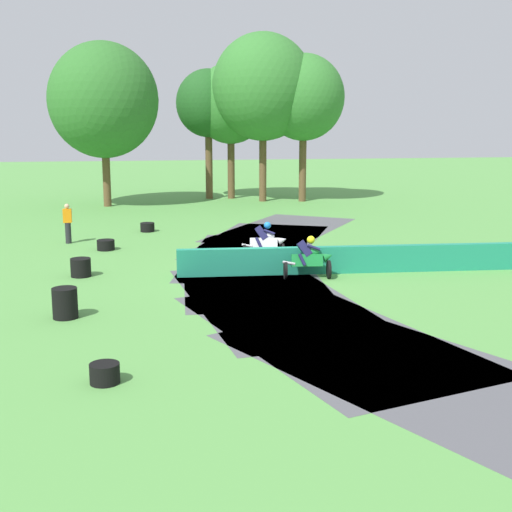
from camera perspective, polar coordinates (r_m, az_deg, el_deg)
The scene contains 16 objects.
ground_plane at distance 23.14m, azimuth -0.51°, elevation -1.55°, with size 120.00×120.00×0.00m, color #569947.
track_asphalt at distance 23.27m, azimuth 2.20°, elevation -1.47°, with size 9.76×28.34×0.01m.
safety_barrier at distance 24.28m, azimuth 13.10°, elevation -0.15°, with size 0.30×16.25×0.90m, color #1E8466.
motorcycle_lead_white at distance 25.56m, azimuth 0.79°, elevation 1.17°, with size 1.71×0.94×1.43m.
motorcycle_chase_green at distance 22.65m, azimuth 4.34°, elevation -0.19°, with size 1.71×0.87×1.43m.
tire_stack_near at distance 32.08m, azimuth -8.79°, elevation 2.32°, with size 0.63×0.63×0.40m.
tire_stack_mid_a at distance 27.99m, azimuth -12.08°, elevation 0.88°, with size 0.68×0.68×0.40m.
tire_stack_mid_b at distance 23.57m, azimuth -14.02°, elevation -0.91°, with size 0.66×0.66×0.60m.
tire_stack_far at distance 18.86m, azimuth -15.23°, elevation -3.70°, with size 0.65×0.65×0.80m.
tire_stack_extra_a at distance 14.28m, azimuth -12.17°, elevation -9.28°, with size 0.59×0.59×0.40m.
track_marshal at distance 29.73m, azimuth -15.01°, elevation 2.56°, with size 0.34×0.24×1.63m.
tree_far_left at distance 44.24m, azimuth -2.06°, elevation 12.21°, with size 4.67×4.67×8.30m.
tree_far_right at distance 42.75m, azimuth 0.57°, elevation 13.53°, with size 6.02×6.02×9.96m.
tree_mid_rise at distance 44.20m, azimuth -3.89°, elevation 12.20°, with size 3.95×3.95×7.95m.
tree_behind_barrier at distance 41.20m, azimuth -12.27°, elevation 12.23°, with size 6.15×6.15×9.21m.
tree_distant at distance 42.78m, azimuth 3.87°, elevation 12.68°, with size 4.86×4.86×8.75m.
Camera 1 is at (-3.19, -22.32, 5.18)m, focal length 49.35 mm.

